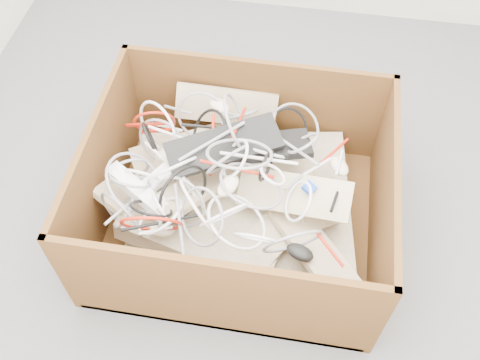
% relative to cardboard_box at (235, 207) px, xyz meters
% --- Properties ---
extents(ground, '(3.00, 3.00, 0.00)m').
position_rel_cardboard_box_xyz_m(ground, '(0.03, 0.06, -0.14)').
color(ground, '#545557').
rests_on(ground, ground).
extents(cardboard_box, '(1.15, 0.96, 0.53)m').
position_rel_cardboard_box_xyz_m(cardboard_box, '(0.00, 0.00, 0.00)').
color(cardboard_box, '#402E10').
rests_on(cardboard_box, ground).
extents(keyboard_pile, '(1.08, 0.91, 0.38)m').
position_rel_cardboard_box_xyz_m(keyboard_pile, '(0.01, 0.03, 0.14)').
color(keyboard_pile, tan).
rests_on(keyboard_pile, cardboard_box).
extents(mice_scatter, '(0.79, 0.67, 0.19)m').
position_rel_cardboard_box_xyz_m(mice_scatter, '(0.01, -0.02, 0.21)').
color(mice_scatter, beige).
rests_on(mice_scatter, keyboard_pile).
extents(power_strip_left, '(0.24, 0.27, 0.13)m').
position_rel_cardboard_box_xyz_m(power_strip_left, '(-0.27, -0.03, 0.21)').
color(power_strip_left, white).
rests_on(power_strip_left, keyboard_pile).
extents(power_strip_right, '(0.30, 0.20, 0.10)m').
position_rel_cardboard_box_xyz_m(power_strip_right, '(-0.34, -0.14, 0.22)').
color(power_strip_right, white).
rests_on(power_strip_right, keyboard_pile).
extents(vga_plug, '(0.06, 0.06, 0.03)m').
position_rel_cardboard_box_xyz_m(vga_plug, '(0.29, -0.02, 0.23)').
color(vga_plug, '#0D3ACB').
rests_on(vga_plug, keyboard_pile).
extents(cable_tangle, '(0.98, 0.78, 0.49)m').
position_rel_cardboard_box_xyz_m(cable_tangle, '(-0.12, -0.03, 0.25)').
color(cable_tangle, gray).
rests_on(cable_tangle, keyboard_pile).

